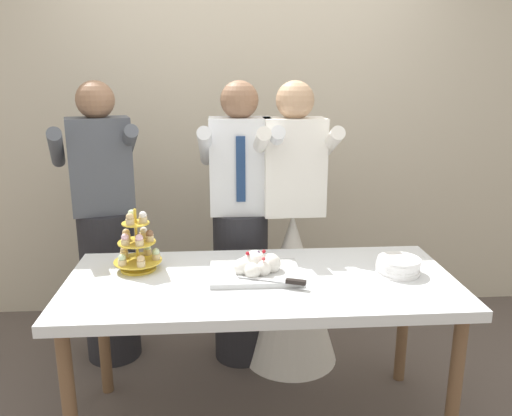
{
  "coord_description": "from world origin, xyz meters",
  "views": [
    {
      "loc": [
        -0.18,
        -2.19,
        1.71
      ],
      "look_at": [
        -0.01,
        0.15,
        1.07
      ],
      "focal_mm": 35.84,
      "sensor_mm": 36.0,
      "label": 1
    }
  ],
  "objects_px": {
    "cupcake_stand": "(137,247)",
    "person_bride": "(292,268)",
    "dessert_table": "(261,293)",
    "plate_stack": "(398,266)",
    "main_cake_tray": "(256,268)",
    "person_guest": "(106,240)",
    "person_groom": "(241,241)"
  },
  "relations": [
    {
      "from": "main_cake_tray",
      "to": "cupcake_stand",
      "type": "bearing_deg",
      "value": 168.33
    },
    {
      "from": "plate_stack",
      "to": "person_guest",
      "type": "xyz_separation_m",
      "value": [
        -1.51,
        0.68,
        -0.07
      ]
    },
    {
      "from": "main_cake_tray",
      "to": "person_guest",
      "type": "relative_size",
      "value": 0.26
    },
    {
      "from": "person_groom",
      "to": "person_guest",
      "type": "distance_m",
      "value": 0.79
    },
    {
      "from": "dessert_table",
      "to": "cupcake_stand",
      "type": "bearing_deg",
      "value": 165.25
    },
    {
      "from": "dessert_table",
      "to": "person_guest",
      "type": "height_order",
      "value": "person_guest"
    },
    {
      "from": "dessert_table",
      "to": "person_bride",
      "type": "bearing_deg",
      "value": 68.89
    },
    {
      "from": "plate_stack",
      "to": "cupcake_stand",
      "type": "bearing_deg",
      "value": 173.67
    },
    {
      "from": "person_bride",
      "to": "person_guest",
      "type": "xyz_separation_m",
      "value": [
        -1.08,
        0.11,
        0.16
      ]
    },
    {
      "from": "main_cake_tray",
      "to": "person_groom",
      "type": "bearing_deg",
      "value": 94.54
    },
    {
      "from": "cupcake_stand",
      "to": "person_groom",
      "type": "distance_m",
      "value": 0.72
    },
    {
      "from": "plate_stack",
      "to": "person_bride",
      "type": "distance_m",
      "value": 0.75
    },
    {
      "from": "plate_stack",
      "to": "person_groom",
      "type": "xyz_separation_m",
      "value": [
        -0.72,
        0.62,
        -0.07
      ]
    },
    {
      "from": "person_groom",
      "to": "person_guest",
      "type": "xyz_separation_m",
      "value": [
        -0.79,
        0.06,
        0.0
      ]
    },
    {
      "from": "person_groom",
      "to": "person_bride",
      "type": "xyz_separation_m",
      "value": [
        0.3,
        -0.05,
        -0.16
      ]
    },
    {
      "from": "dessert_table",
      "to": "cupcake_stand",
      "type": "distance_m",
      "value": 0.63
    },
    {
      "from": "cupcake_stand",
      "to": "person_bride",
      "type": "relative_size",
      "value": 0.18
    },
    {
      "from": "person_guest",
      "to": "person_bride",
      "type": "bearing_deg",
      "value": -5.6
    },
    {
      "from": "dessert_table",
      "to": "cupcake_stand",
      "type": "xyz_separation_m",
      "value": [
        -0.58,
        0.15,
        0.19
      ]
    },
    {
      "from": "main_cake_tray",
      "to": "plate_stack",
      "type": "bearing_deg",
      "value": -1.79
    },
    {
      "from": "cupcake_stand",
      "to": "person_guest",
      "type": "distance_m",
      "value": 0.63
    },
    {
      "from": "dessert_table",
      "to": "main_cake_tray",
      "type": "bearing_deg",
      "value": 119.83
    },
    {
      "from": "person_groom",
      "to": "dessert_table",
      "type": "bearing_deg",
      "value": -83.81
    },
    {
      "from": "dessert_table",
      "to": "plate_stack",
      "type": "bearing_deg",
      "value": 1.45
    },
    {
      "from": "cupcake_stand",
      "to": "person_bride",
      "type": "height_order",
      "value": "person_bride"
    },
    {
      "from": "main_cake_tray",
      "to": "person_bride",
      "type": "xyz_separation_m",
      "value": [
        0.25,
        0.56,
        -0.23
      ]
    },
    {
      "from": "dessert_table",
      "to": "plate_stack",
      "type": "relative_size",
      "value": 8.67
    },
    {
      "from": "plate_stack",
      "to": "person_guest",
      "type": "relative_size",
      "value": 0.13
    },
    {
      "from": "dessert_table",
      "to": "person_guest",
      "type": "bearing_deg",
      "value": 140.69
    },
    {
      "from": "person_groom",
      "to": "cupcake_stand",
      "type": "bearing_deg",
      "value": -136.6
    },
    {
      "from": "plate_stack",
      "to": "person_groom",
      "type": "relative_size",
      "value": 0.13
    },
    {
      "from": "person_bride",
      "to": "plate_stack",
      "type": "bearing_deg",
      "value": -53.77
    }
  ]
}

